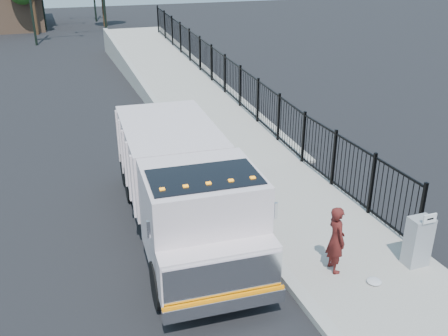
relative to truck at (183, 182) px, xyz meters
name	(u,v)px	position (x,y,z in m)	size (l,w,h in m)	color
ground	(254,239)	(1.66, -0.90, -1.54)	(120.00, 120.00, 0.00)	black
sidewalk	(359,263)	(3.59, -2.90, -1.48)	(3.55, 12.00, 0.12)	#9E998E
curb	(288,279)	(1.66, -2.90, -1.46)	(0.30, 12.00, 0.16)	#ADAAA3
ramp	(176,87)	(3.79, 15.10, -1.54)	(3.95, 24.00, 1.70)	#9E998E
iron_fence	(225,86)	(5.21, 11.10, -0.64)	(0.10, 28.00, 1.80)	black
truck	(183,182)	(0.00, 0.00, 0.00)	(3.05, 8.13, 2.74)	black
worker	(336,239)	(2.80, -2.96, -0.59)	(0.60, 0.40, 1.66)	#511815
utility_cabinet	(418,241)	(4.76, -3.42, -0.80)	(0.55, 0.40, 1.25)	gray
arrow_sign	(430,219)	(4.76, -3.64, -0.06)	(0.35, 0.04, 0.22)	white
debris	(374,281)	(3.41, -3.73, -1.38)	(0.34, 0.34, 0.09)	silver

